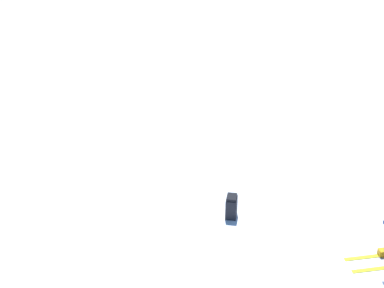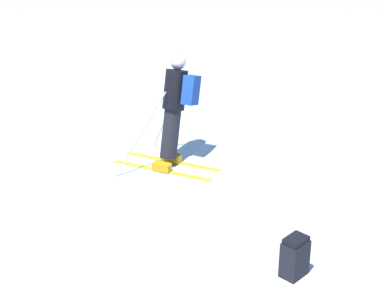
% 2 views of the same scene
% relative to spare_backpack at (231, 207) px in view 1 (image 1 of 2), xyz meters
% --- Properties ---
extents(spare_backpack, '(0.31, 0.23, 0.50)m').
position_rel_spare_backpack_xyz_m(spare_backpack, '(0.00, 0.00, 0.00)').
color(spare_backpack, black).
rests_on(spare_backpack, ground).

